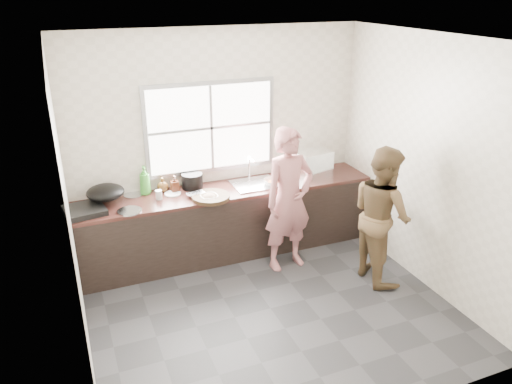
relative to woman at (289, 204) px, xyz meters
name	(u,v)px	position (x,y,z in m)	size (l,w,h in m)	color
floor	(271,309)	(-0.54, -0.74, -0.80)	(3.60, 3.20, 0.01)	#2C2C2F
ceiling	(274,39)	(-0.54, -0.74, 1.91)	(3.60, 3.20, 0.01)	silver
wall_back	(219,142)	(-0.54, 0.87, 0.56)	(3.60, 0.01, 2.70)	beige
wall_left	(69,221)	(-2.35, -0.74, 0.56)	(0.01, 3.20, 2.70)	beige
wall_right	(427,165)	(1.26, -0.74, 0.56)	(0.01, 3.20, 2.70)	beige
wall_front	(370,274)	(-0.54, -2.34, 0.56)	(3.60, 0.01, 2.70)	beige
cabinet	(229,222)	(-0.54, 0.55, -0.38)	(3.60, 0.62, 0.82)	black
countertop	(228,190)	(-0.54, 0.55, 0.05)	(3.60, 0.64, 0.04)	#341A15
sink	(255,184)	(-0.19, 0.55, 0.07)	(0.55, 0.45, 0.02)	silver
faucet	(249,168)	(-0.19, 0.75, 0.22)	(0.02, 0.02, 0.30)	silver
window_frame	(211,127)	(-0.64, 0.85, 0.76)	(1.60, 0.05, 1.10)	#9EA0A5
window_glazing	(211,128)	(-0.64, 0.83, 0.76)	(1.50, 0.01, 1.00)	white
woman	(289,204)	(0.00, 0.00, 0.00)	(0.58, 0.38, 1.59)	#AA6667
person_side	(382,214)	(0.84, -0.61, -0.01)	(0.76, 0.59, 1.56)	brown
cutting_board	(211,197)	(-0.82, 0.34, 0.09)	(0.44, 0.44, 0.04)	black
cleaver	(195,193)	(-0.97, 0.47, 0.11)	(0.21, 0.11, 0.01)	silver
bowl_mince	(209,197)	(-0.84, 0.34, 0.09)	(0.20, 0.20, 0.05)	white
bowl_crabs	(274,183)	(0.01, 0.44, 0.10)	(0.19, 0.19, 0.06)	silver
bowl_held	(287,184)	(0.15, 0.37, 0.10)	(0.20, 0.20, 0.06)	white
black_pot	(192,181)	(-0.93, 0.74, 0.16)	(0.25, 0.25, 0.18)	black
plate_food	(173,194)	(-1.20, 0.63, 0.07)	(0.19, 0.19, 0.02)	silver
bottle_green	(145,180)	(-1.48, 0.77, 0.24)	(0.13, 0.13, 0.34)	green
bottle_brown_tall	(175,184)	(-1.15, 0.70, 0.16)	(0.08, 0.08, 0.18)	#3D1B0F
bottle_brown_short	(163,185)	(-1.28, 0.76, 0.15)	(0.12, 0.12, 0.16)	#4F3013
glass_jar	(159,195)	(-1.37, 0.56, 0.12)	(0.07, 0.07, 0.11)	silver
burner	(84,210)	(-2.19, 0.49, 0.10)	(0.41, 0.41, 0.06)	black
wok	(105,192)	(-1.94, 0.65, 0.21)	(0.42, 0.42, 0.16)	black
dish_rack	(313,164)	(0.60, 0.56, 0.23)	(0.43, 0.30, 0.32)	white
pot_lid_left	(130,211)	(-1.74, 0.34, 0.07)	(0.26, 0.26, 0.01)	#B3B4BA
pot_lid_right	(133,195)	(-1.63, 0.78, 0.07)	(0.22, 0.22, 0.01)	#B6B7BD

